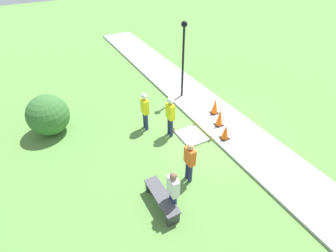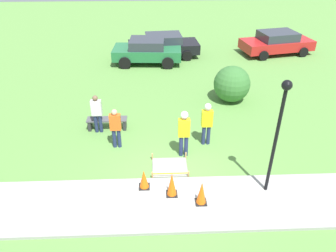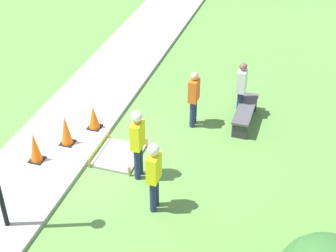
{
  "view_description": "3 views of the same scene",
  "coord_description": "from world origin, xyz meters",
  "px_view_note": "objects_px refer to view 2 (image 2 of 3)",
  "views": [
    {
      "loc": [
        -6.94,
        5.51,
        6.87
      ],
      "look_at": [
        -0.12,
        1.8,
        1.04
      ],
      "focal_mm": 28.0,
      "sensor_mm": 36.0,
      "label": 1
    },
    {
      "loc": [
        -0.42,
        -8.18,
        7.09
      ],
      "look_at": [
        -0.03,
        1.59,
        1.1
      ],
      "focal_mm": 35.0,
      "sensor_mm": 36.0,
      "label": 2
    },
    {
      "loc": [
        9.12,
        4.82,
        7.8
      ],
      "look_at": [
        -0.07,
        1.86,
        1.14
      ],
      "focal_mm": 55.0,
      "sensor_mm": 36.0,
      "label": 3
    }
  ],
  "objects_px": {
    "traffic_cone_near_patch": "(144,179)",
    "parked_car_black": "(163,45)",
    "traffic_cone_sidewalk_edge": "(202,193)",
    "worker_supervisor": "(207,121)",
    "park_bench": "(107,122)",
    "parked_car_red": "(277,42)",
    "parked_car_green": "(147,50)",
    "bystander_in_orange_shirt": "(116,126)",
    "bystander_in_gray_shirt": "(97,112)",
    "lamppost_near": "(279,122)",
    "traffic_cone_far_patch": "(172,184)",
    "worker_assistant": "(184,130)"
  },
  "relations": [
    {
      "from": "traffic_cone_near_patch",
      "to": "parked_car_black",
      "type": "height_order",
      "value": "parked_car_black"
    },
    {
      "from": "traffic_cone_sidewalk_edge",
      "to": "worker_supervisor",
      "type": "height_order",
      "value": "worker_supervisor"
    },
    {
      "from": "park_bench",
      "to": "parked_car_red",
      "type": "bearing_deg",
      "value": 42.15
    },
    {
      "from": "traffic_cone_sidewalk_edge",
      "to": "parked_car_green",
      "type": "height_order",
      "value": "parked_car_green"
    },
    {
      "from": "traffic_cone_near_patch",
      "to": "bystander_in_orange_shirt",
      "type": "bearing_deg",
      "value": 114.0
    },
    {
      "from": "traffic_cone_near_patch",
      "to": "worker_supervisor",
      "type": "height_order",
      "value": "worker_supervisor"
    },
    {
      "from": "bystander_in_orange_shirt",
      "to": "bystander_in_gray_shirt",
      "type": "xyz_separation_m",
      "value": [
        -0.83,
        1.08,
        0.02
      ]
    },
    {
      "from": "bystander_in_gray_shirt",
      "to": "parked_car_green",
      "type": "distance_m",
      "value": 7.95
    },
    {
      "from": "bystander_in_orange_shirt",
      "to": "lamppost_near",
      "type": "distance_m",
      "value": 5.74
    },
    {
      "from": "traffic_cone_sidewalk_edge",
      "to": "park_bench",
      "type": "relative_size",
      "value": 0.48
    },
    {
      "from": "lamppost_near",
      "to": "park_bench",
      "type": "bearing_deg",
      "value": 143.64
    },
    {
      "from": "traffic_cone_far_patch",
      "to": "traffic_cone_near_patch",
      "type": "bearing_deg",
      "value": 156.89
    },
    {
      "from": "bystander_in_gray_shirt",
      "to": "parked_car_black",
      "type": "height_order",
      "value": "bystander_in_gray_shirt"
    },
    {
      "from": "traffic_cone_sidewalk_edge",
      "to": "park_bench",
      "type": "bearing_deg",
      "value": 126.38
    },
    {
      "from": "bystander_in_gray_shirt",
      "to": "parked_car_black",
      "type": "xyz_separation_m",
      "value": [
        2.85,
        8.8,
        -0.18
      ]
    },
    {
      "from": "parked_car_black",
      "to": "traffic_cone_far_patch",
      "type": "bearing_deg",
      "value": -95.39
    },
    {
      "from": "traffic_cone_near_patch",
      "to": "traffic_cone_far_patch",
      "type": "xyz_separation_m",
      "value": [
        0.84,
        -0.36,
        0.08
      ]
    },
    {
      "from": "traffic_cone_far_patch",
      "to": "park_bench",
      "type": "xyz_separation_m",
      "value": [
        -2.41,
        4.04,
        -0.17
      ]
    },
    {
      "from": "worker_assistant",
      "to": "traffic_cone_far_patch",
      "type": "bearing_deg",
      "value": -103.97
    },
    {
      "from": "worker_supervisor",
      "to": "worker_assistant",
      "type": "distance_m",
      "value": 1.14
    },
    {
      "from": "traffic_cone_sidewalk_edge",
      "to": "lamppost_near",
      "type": "xyz_separation_m",
      "value": [
        2.08,
        0.49,
        2.04
      ]
    },
    {
      "from": "traffic_cone_near_patch",
      "to": "worker_assistant",
      "type": "distance_m",
      "value": 2.32
    },
    {
      "from": "traffic_cone_far_patch",
      "to": "bystander_in_gray_shirt",
      "type": "distance_m",
      "value": 4.72
    },
    {
      "from": "worker_assistant",
      "to": "park_bench",
      "type": "bearing_deg",
      "value": 146.74
    },
    {
      "from": "traffic_cone_sidewalk_edge",
      "to": "worker_assistant",
      "type": "distance_m",
      "value": 2.58
    },
    {
      "from": "worker_supervisor",
      "to": "bystander_in_orange_shirt",
      "type": "distance_m",
      "value": 3.33
    },
    {
      "from": "traffic_cone_sidewalk_edge",
      "to": "bystander_in_gray_shirt",
      "type": "bearing_deg",
      "value": 130.36
    },
    {
      "from": "lamppost_near",
      "to": "parked_car_green",
      "type": "height_order",
      "value": "lamppost_near"
    },
    {
      "from": "worker_assistant",
      "to": "bystander_in_gray_shirt",
      "type": "relative_size",
      "value": 1.12
    },
    {
      "from": "bystander_in_gray_shirt",
      "to": "lamppost_near",
      "type": "bearing_deg",
      "value": -33.3
    },
    {
      "from": "traffic_cone_near_patch",
      "to": "bystander_in_gray_shirt",
      "type": "bearing_deg",
      "value": 118.6
    },
    {
      "from": "worker_assistant",
      "to": "parked_car_black",
      "type": "xyz_separation_m",
      "value": [
        -0.41,
        10.52,
        -0.35
      ]
    },
    {
      "from": "parked_car_black",
      "to": "parked_car_green",
      "type": "xyz_separation_m",
      "value": [
        -0.99,
        -1.07,
        0.03
      ]
    },
    {
      "from": "traffic_cone_sidewalk_edge",
      "to": "bystander_in_orange_shirt",
      "type": "xyz_separation_m",
      "value": [
        -2.75,
        3.12,
        0.41
      ]
    },
    {
      "from": "traffic_cone_near_patch",
      "to": "worker_assistant",
      "type": "height_order",
      "value": "worker_assistant"
    },
    {
      "from": "bystander_in_orange_shirt",
      "to": "bystander_in_gray_shirt",
      "type": "relative_size",
      "value": 0.98
    },
    {
      "from": "traffic_cone_far_patch",
      "to": "lamppost_near",
      "type": "height_order",
      "value": "lamppost_near"
    },
    {
      "from": "traffic_cone_sidewalk_edge",
      "to": "parked_car_green",
      "type": "bearing_deg",
      "value": 98.22
    },
    {
      "from": "traffic_cone_near_patch",
      "to": "traffic_cone_far_patch",
      "type": "relative_size",
      "value": 0.81
    },
    {
      "from": "traffic_cone_far_patch",
      "to": "parked_car_black",
      "type": "height_order",
      "value": "parked_car_black"
    },
    {
      "from": "traffic_cone_near_patch",
      "to": "bystander_in_orange_shirt",
      "type": "relative_size",
      "value": 0.41
    },
    {
      "from": "traffic_cone_far_patch",
      "to": "bystander_in_orange_shirt",
      "type": "xyz_separation_m",
      "value": [
        -1.9,
        2.74,
        0.39
      ]
    },
    {
      "from": "traffic_cone_far_patch",
      "to": "bystander_in_gray_shirt",
      "type": "relative_size",
      "value": 0.5
    },
    {
      "from": "worker_assistant",
      "to": "parked_car_green",
      "type": "height_order",
      "value": "worker_assistant"
    },
    {
      "from": "worker_supervisor",
      "to": "worker_assistant",
      "type": "height_order",
      "value": "worker_assistant"
    },
    {
      "from": "parked_car_black",
      "to": "bystander_in_orange_shirt",
      "type": "bearing_deg",
      "value": -106.41
    },
    {
      "from": "bystander_in_gray_shirt",
      "to": "lamppost_near",
      "type": "height_order",
      "value": "lamppost_near"
    },
    {
      "from": "worker_supervisor",
      "to": "lamppost_near",
      "type": "bearing_deg",
      "value": -60.93
    },
    {
      "from": "worker_supervisor",
      "to": "worker_assistant",
      "type": "bearing_deg",
      "value": -142.29
    },
    {
      "from": "worker_supervisor",
      "to": "bystander_in_gray_shirt",
      "type": "bearing_deg",
      "value": 166.24
    }
  ]
}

